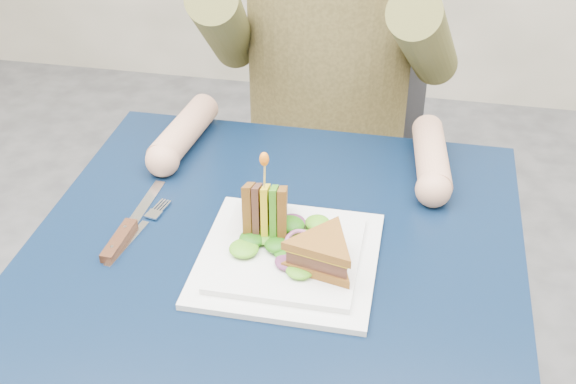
% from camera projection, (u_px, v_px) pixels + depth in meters
% --- Properties ---
extents(table, '(0.75, 0.75, 0.73)m').
position_uv_depth(table, '(273.00, 289.00, 1.13)').
color(table, black).
rests_on(table, ground).
extents(chair, '(0.42, 0.40, 0.93)m').
position_uv_depth(chair, '(331.00, 140.00, 1.73)').
color(chair, '#47474C').
rests_on(chair, ground).
extents(diner, '(0.54, 0.59, 0.74)m').
position_uv_depth(diner, '(330.00, 6.00, 1.42)').
color(diner, brown).
rests_on(diner, chair).
extents(plate, '(0.26, 0.26, 0.02)m').
position_uv_depth(plate, '(288.00, 257.00, 1.06)').
color(plate, white).
rests_on(plate, table).
extents(sandwich_flat, '(0.14, 0.14, 0.05)m').
position_uv_depth(sandwich_flat, '(323.00, 253.00, 1.01)').
color(sandwich_flat, brown).
rests_on(sandwich_flat, plate).
extents(sandwich_upright, '(0.09, 0.15, 0.15)m').
position_uv_depth(sandwich_upright, '(265.00, 211.00, 1.08)').
color(sandwich_upright, brown).
rests_on(sandwich_upright, plate).
extents(fork, '(0.05, 0.18, 0.01)m').
position_uv_depth(fork, '(137.00, 233.00, 1.12)').
color(fork, silver).
rests_on(fork, table).
extents(knife, '(0.03, 0.22, 0.02)m').
position_uv_depth(knife, '(125.00, 233.00, 1.11)').
color(knife, silver).
rests_on(knife, table).
extents(toothpick, '(0.01, 0.01, 0.06)m').
position_uv_depth(toothpick, '(265.00, 175.00, 1.04)').
color(toothpick, tan).
rests_on(toothpick, sandwich_upright).
extents(toothpick_frill, '(0.01, 0.01, 0.02)m').
position_uv_depth(toothpick_frill, '(264.00, 159.00, 1.03)').
color(toothpick_frill, orange).
rests_on(toothpick_frill, sandwich_upright).
extents(lettuce_spill, '(0.15, 0.13, 0.02)m').
position_uv_depth(lettuce_spill, '(293.00, 242.00, 1.06)').
color(lettuce_spill, '#337A14').
rests_on(lettuce_spill, plate).
extents(onion_ring, '(0.04, 0.04, 0.02)m').
position_uv_depth(onion_ring, '(299.00, 242.00, 1.05)').
color(onion_ring, '#9E4C7A').
rests_on(onion_ring, plate).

